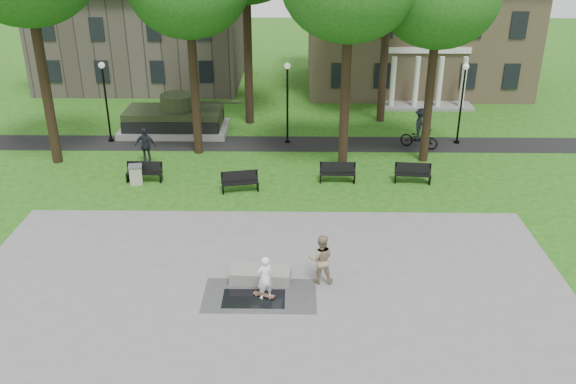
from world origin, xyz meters
name	(u,v)px	position (x,y,z in m)	size (l,w,h in m)	color
ground	(270,245)	(0.00, 0.00, 0.00)	(120.00, 120.00, 0.00)	#164F12
plaza	(264,318)	(0.00, -5.00, 0.01)	(22.00, 16.00, 0.02)	gray
footpath	(279,144)	(0.00, 12.00, 0.01)	(44.00, 2.60, 0.01)	black
building_right	(414,28)	(10.00, 26.00, 4.34)	(17.00, 12.00, 8.60)	#9E8460
building_left	(144,36)	(-11.00, 26.50, 3.60)	(15.00, 10.00, 7.20)	#4C443D
lamp_left	(105,96)	(-10.00, 12.30, 2.79)	(0.36, 0.36, 4.73)	black
lamp_mid	(287,96)	(0.50, 12.30, 2.79)	(0.36, 0.36, 4.73)	black
lamp_right	(462,97)	(10.50, 12.30, 2.79)	(0.36, 0.36, 4.73)	black
tank_monument	(175,119)	(-6.46, 14.00, 0.86)	(7.45, 3.40, 2.40)	gray
puddle	(254,299)	(-0.42, -3.89, 0.02)	(2.20, 1.20, 0.00)	black
concrete_block	(261,274)	(-0.25, -2.64, 0.24)	(2.20, 1.00, 0.45)	gray
skateboard	(264,295)	(-0.08, -3.73, 0.06)	(0.78, 0.20, 0.07)	brown
skateboarder	(265,278)	(-0.02, -3.82, 0.85)	(0.60, 0.40, 1.65)	white
friend_watching	(321,259)	(1.96, -2.73, 0.97)	(0.93, 0.72, 1.90)	#9A8363
pedestrian_walker	(145,146)	(-7.09, 8.91, 0.99)	(1.16, 0.48, 1.98)	black
cyclist	(420,132)	(8.10, 11.50, 0.96)	(2.29, 1.59, 2.35)	black
park_bench_0	(144,171)	(-6.62, 6.46, 0.52)	(1.81, 0.56, 1.00)	black
park_bench_1	(240,181)	(-1.68, 5.31, 0.52)	(1.85, 0.89, 1.00)	black
park_bench_2	(337,172)	(3.11, 6.53, 0.52)	(1.81, 0.58, 1.00)	black
park_bench_3	(413,173)	(6.87, 6.47, 0.52)	(1.83, 0.69, 1.00)	black
trash_bin	(136,174)	(-6.98, 6.14, 0.49)	(0.78, 0.78, 0.96)	#B5AD95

